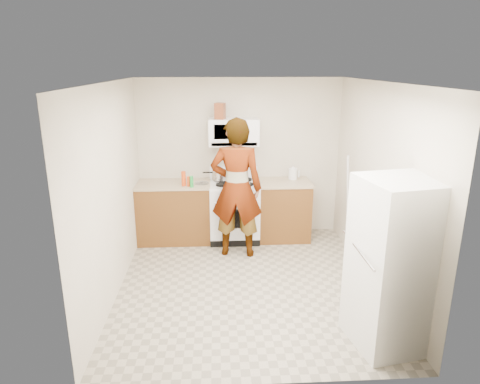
{
  "coord_description": "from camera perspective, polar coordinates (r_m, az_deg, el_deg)",
  "views": [
    {
      "loc": [
        -0.36,
        -4.89,
        2.7
      ],
      "look_at": [
        -0.06,
        0.55,
        1.06
      ],
      "focal_mm": 32.0,
      "sensor_mm": 36.0,
      "label": 1
    }
  ],
  "objects": [
    {
      "name": "bottle_hot_sauce",
      "position": [
        6.43,
        -6.89,
        1.41
      ],
      "size": [
        0.06,
        0.06,
        0.15
      ],
      "primitive_type": "cylinder",
      "rotation": [
        0.0,
        0.0,
        -0.31
      ],
      "color": "#CD4116",
      "rests_on": "counter_left"
    },
    {
      "name": "fridge",
      "position": [
        4.42,
        19.86,
        -9.07
      ],
      "size": [
        0.82,
        0.82,
        1.7
      ],
      "primitive_type": "cube",
      "rotation": [
        0.0,
        0.0,
        0.19
      ],
      "color": "silver",
      "rests_on": "floor"
    },
    {
      "name": "floor",
      "position": [
        5.6,
        0.96,
        -12.08
      ],
      "size": [
        3.6,
        3.6,
        0.0
      ],
      "primitive_type": "plane",
      "color": "gray",
      "rests_on": "ground"
    },
    {
      "name": "back_wall",
      "position": [
        6.84,
        -0.06,
        4.54
      ],
      "size": [
        3.2,
        0.02,
        2.5
      ],
      "primitive_type": "cube",
      "color": "beige",
      "rests_on": "floor"
    },
    {
      "name": "counter_right",
      "position": [
        6.7,
        5.89,
        1.26
      ],
      "size": [
        0.82,
        0.64,
        0.03
      ],
      "primitive_type": "cube",
      "color": "tan",
      "rests_on": "cabinet_right"
    },
    {
      "name": "broom",
      "position": [
        6.49,
        14.17,
        -1.35
      ],
      "size": [
        0.21,
        0.27,
        1.46
      ],
      "primitive_type": "cylinder",
      "rotation": [
        0.14,
        -0.14,
        0.16
      ],
      "color": "silver",
      "rests_on": "floor"
    },
    {
      "name": "kettle",
      "position": [
        6.84,
        7.08,
        2.42
      ],
      "size": [
        0.18,
        0.18,
        0.17
      ],
      "primitive_type": "cylinder",
      "rotation": [
        0.0,
        0.0,
        0.38
      ],
      "color": "white",
      "rests_on": "counter_right"
    },
    {
      "name": "right_wall",
      "position": [
        5.46,
        17.92,
        0.54
      ],
      "size": [
        0.02,
        3.6,
        2.5
      ],
      "primitive_type": "cube",
      "color": "beige",
      "rests_on": "floor"
    },
    {
      "name": "person",
      "position": [
        6.04,
        -0.49,
        0.48
      ],
      "size": [
        0.79,
        0.58,
        2.01
      ],
      "primitive_type": "imported",
      "rotation": [
        0.0,
        0.0,
        3.0
      ],
      "color": "tan",
      "rests_on": "floor"
    },
    {
      "name": "pot_lid",
      "position": [
        6.57,
        -5.14,
        1.19
      ],
      "size": [
        0.3,
        0.3,
        0.01
      ],
      "primitive_type": "cylinder",
      "rotation": [
        0.0,
        0.0,
        0.42
      ],
      "color": "silver",
      "rests_on": "counter_left"
    },
    {
      "name": "gas_range",
      "position": [
        6.75,
        -0.77,
        -2.38
      ],
      "size": [
        0.76,
        0.65,
        1.13
      ],
      "color": "white",
      "rests_on": "floor"
    },
    {
      "name": "tray",
      "position": [
        6.47,
        0.03,
        1.14
      ],
      "size": [
        0.29,
        0.24,
        0.05
      ],
      "primitive_type": "cube",
      "rotation": [
        0.0,
        0.0,
        0.39
      ],
      "color": "white",
      "rests_on": "gas_range"
    },
    {
      "name": "jug",
      "position": [
        6.48,
        -2.67,
        10.73
      ],
      "size": [
        0.18,
        0.18,
        0.24
      ],
      "primitive_type": "cube",
      "rotation": [
        0.0,
        0.0,
        -0.31
      ],
      "color": "brown",
      "rests_on": "microwave"
    },
    {
      "name": "microwave",
      "position": [
        6.58,
        -0.86,
        8.03
      ],
      "size": [
        0.76,
        0.38,
        0.4
      ],
      "primitive_type": "cube",
      "color": "white",
      "rests_on": "back_wall"
    },
    {
      "name": "bottle_spray",
      "position": [
        6.46,
        -7.53,
        1.79
      ],
      "size": [
        0.07,
        0.07,
        0.22
      ],
      "primitive_type": "cylinder",
      "rotation": [
        0.0,
        0.0,
        -0.03
      ],
      "color": "#CE400F",
      "rests_on": "counter_left"
    },
    {
      "name": "bottle_green_cap",
      "position": [
        6.37,
        -6.47,
        1.38
      ],
      "size": [
        0.06,
        0.06,
        0.17
      ],
      "primitive_type": "cylinder",
      "rotation": [
        0.0,
        0.0,
        0.25
      ],
      "color": "#1A8F31",
      "rests_on": "counter_left"
    },
    {
      "name": "cabinet_left",
      "position": [
        6.8,
        -8.72,
        -2.76
      ],
      "size": [
        1.12,
        0.62,
        0.9
      ],
      "primitive_type": "cube",
      "color": "brown",
      "rests_on": "floor"
    },
    {
      "name": "counter_left",
      "position": [
        6.66,
        -8.9,
        1.04
      ],
      "size": [
        1.14,
        0.64,
        0.03
      ],
      "primitive_type": "cube",
      "color": "tan",
      "rests_on": "cabinet_left"
    },
    {
      "name": "cabinet_right",
      "position": [
        6.84,
        5.78,
        -2.51
      ],
      "size": [
        0.8,
        0.62,
        0.9
      ],
      "primitive_type": "cube",
      "color": "brown",
      "rests_on": "floor"
    },
    {
      "name": "saucepan",
      "position": [
        6.71,
        -2.67,
        2.27
      ],
      "size": [
        0.27,
        0.27,
        0.14
      ],
      "primitive_type": "cylinder",
      "rotation": [
        0.0,
        0.0,
        -0.07
      ],
      "color": "silver",
      "rests_on": "gas_range"
    }
  ]
}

